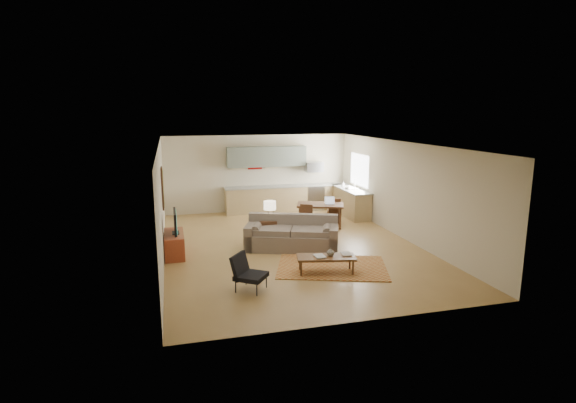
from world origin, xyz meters
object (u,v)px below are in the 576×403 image
object	(u,v)px
coffee_table	(326,264)
dining_table	(320,215)
sofa	(292,233)
armchair	(251,273)
tv_credenza	(174,244)
console_table	(270,232)

from	to	relation	value
coffee_table	dining_table	world-z (taller)	dining_table
sofa	armchair	xyz separation A→B (m)	(-1.51, -2.42, -0.06)
sofa	tv_credenza	xyz separation A→B (m)	(-2.95, 0.27, -0.15)
coffee_table	console_table	xyz separation A→B (m)	(-0.72, 2.46, 0.14)
armchair	tv_credenza	xyz separation A→B (m)	(-1.44, 2.69, -0.09)
console_table	dining_table	xyz separation A→B (m)	(1.91, 1.44, 0.02)
dining_table	tv_credenza	bearing A→B (deg)	-138.15
sofa	coffee_table	bearing A→B (deg)	-61.27
console_table	armchair	bearing A→B (deg)	-112.76
armchair	tv_credenza	bearing A→B (deg)	64.22
sofa	armchair	distance (m)	2.85
coffee_table	armchair	size ratio (longest dim) A/B	1.76
armchair	dining_table	distance (m)	5.34
sofa	tv_credenza	world-z (taller)	sofa
tv_credenza	dining_table	world-z (taller)	dining_table
sofa	armchair	world-z (taller)	sofa
coffee_table	armchair	distance (m)	1.86
tv_credenza	console_table	distance (m)	2.52
armchair	console_table	world-z (taller)	armchair
armchair	tv_credenza	size ratio (longest dim) A/B	0.60
tv_credenza	console_table	xyz separation A→B (m)	(2.50, 0.31, 0.05)
sofa	dining_table	distance (m)	2.49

